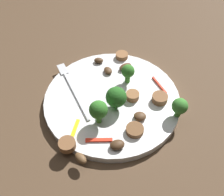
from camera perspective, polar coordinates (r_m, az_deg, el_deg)
The scene contains 21 objects.
ground_plane at distance 0.61m, azimuth 0.00°, elevation -1.03°, with size 1.40×1.40×0.00m, color #4C3826.
plate at distance 0.60m, azimuth 0.00°, elevation -0.52°, with size 0.29×0.29×0.02m, color white.
fork at distance 0.62m, azimuth -8.32°, elevation 2.49°, with size 0.18×0.03×0.00m.
broccoli_floret_0 at distance 0.53m, azimuth -2.79°, elevation -2.50°, with size 0.04×0.04×0.06m.
broccoli_floret_1 at distance 0.61m, azimuth 3.26°, elevation 5.35°, with size 0.03×0.03×0.05m.
broccoli_floret_2 at distance 0.56m, azimuth 0.78°, elevation 0.14°, with size 0.04×0.04×0.05m.
broccoli_floret_3 at distance 0.56m, azimuth 13.65°, elevation -1.70°, with size 0.03×0.03×0.04m.
sausage_slice_0 at distance 0.53m, azimuth -9.13°, elevation -9.34°, with size 0.03×0.03×0.01m, color brown.
sausage_slice_1 at distance 0.68m, azimuth 2.02°, elevation 8.64°, with size 0.03×0.03×0.01m, color brown.
sausage_slice_2 at distance 0.59m, azimuth 9.72°, elevation -0.07°, with size 0.03×0.03×0.01m, color brown.
sausage_slice_3 at distance 0.59m, azimuth 4.20°, elevation 0.45°, with size 0.03×0.03×0.01m, color brown.
sausage_slice_4 at distance 0.54m, azimuth 4.68°, elevation -6.50°, with size 0.03×0.03×0.01m, color brown.
mushroom_0 at distance 0.56m, azimuth 5.72°, elevation -3.73°, with size 0.02×0.02×0.01m, color #4C331E.
mushroom_1 at distance 0.51m, azimuth -6.41°, elevation -12.09°, with size 0.03×0.02×0.01m, color brown.
mushroom_2 at distance 0.64m, azimuth -0.84°, elevation 5.61°, with size 0.02×0.02×0.01m, color #4C331E.
mushroom_3 at distance 0.52m, azimuth 1.07°, elevation -9.52°, with size 0.03×0.02×0.01m, color #422B19.
mushroom_4 at distance 0.67m, azimuth -2.74°, elevation 7.64°, with size 0.02×0.02×0.01m, color #422B19.
mushroom_5 at distance 0.65m, azimuth 2.75°, elevation 6.39°, with size 0.03×0.02×0.01m, color #4C331E.
pepper_strip_0 at distance 0.55m, azimuth -7.59°, elevation -6.33°, with size 0.05×0.01×0.00m, color yellow.
pepper_strip_1 at distance 0.53m, azimuth -2.67°, elevation -8.57°, with size 0.05×0.01×0.00m, color red.
pepper_strip_2 at distance 0.62m, azimuth 9.68°, elevation 2.55°, with size 0.06×0.00×0.00m, color red.
Camera 1 is at (-0.37, 0.12, 0.47)m, focal length 44.83 mm.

